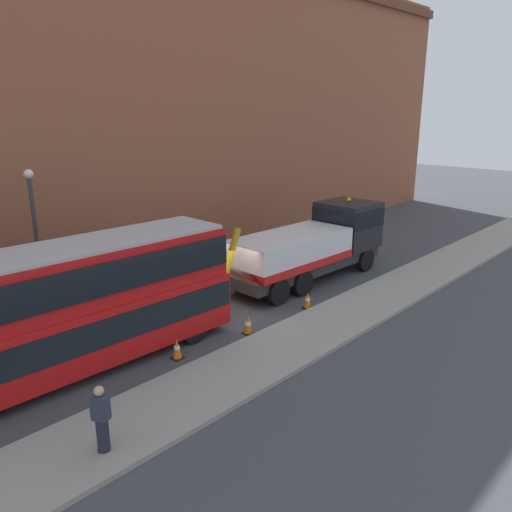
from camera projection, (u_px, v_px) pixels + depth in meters
ground_plane at (219, 310)px, 20.83m from camera, size 120.00×120.00×0.00m
near_kerb at (299, 339)px, 18.06m from camera, size 60.00×2.80×0.15m
building_facade at (112, 107)px, 23.11m from camera, size 60.00×1.50×16.00m
recovery_tow_truck at (314, 244)px, 24.29m from camera, size 10.18×2.90×3.67m
double_decker_bus at (69, 305)px, 15.44m from camera, size 11.10×2.87×4.06m
pedestrian_onlooker at (102, 420)px, 11.83m from camera, size 0.42×0.48×1.71m
traffic_cone_near_bus at (177, 349)px, 16.72m from camera, size 0.36×0.36×0.72m
traffic_cone_midway at (248, 325)px, 18.58m from camera, size 0.36×0.36×0.72m
traffic_cone_near_truck at (308, 301)px, 20.95m from camera, size 0.36×0.36×0.72m
street_lamp at (36, 231)px, 19.39m from camera, size 0.36×0.36×5.83m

